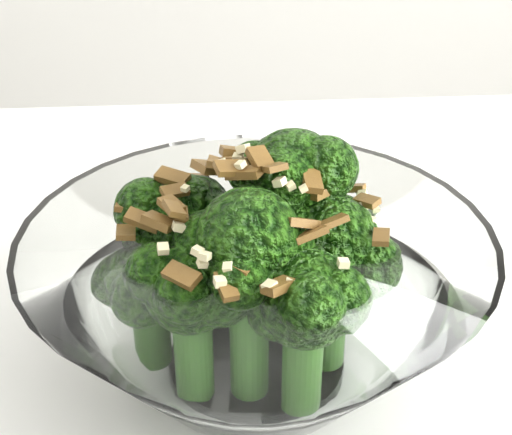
# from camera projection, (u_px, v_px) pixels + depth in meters

# --- Properties ---
(broccoli_dish) EXTENTS (0.24, 0.24, 0.14)m
(broccoli_dish) POSITION_uv_depth(u_px,v_px,m) (257.00, 293.00, 0.41)
(broccoli_dish) COLOR white
(broccoli_dish) RESTS_ON table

